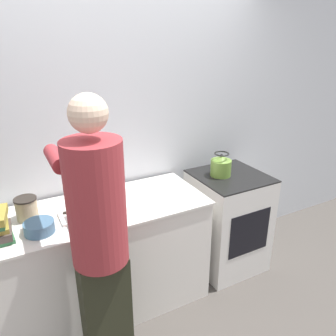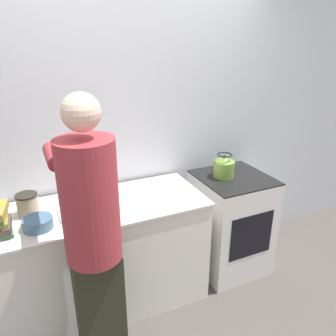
{
  "view_description": "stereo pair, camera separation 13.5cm",
  "coord_description": "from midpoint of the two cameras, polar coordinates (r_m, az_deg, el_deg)",
  "views": [
    {
      "loc": [
        -0.89,
        -1.77,
        2.05
      ],
      "look_at": [
        0.18,
        0.22,
        1.15
      ],
      "focal_mm": 35.0,
      "sensor_mm": 36.0,
      "label": 1
    },
    {
      "loc": [
        -0.76,
        -1.83,
        2.05
      ],
      "look_at": [
        0.18,
        0.22,
        1.15
      ],
      "focal_mm": 35.0,
      "sensor_mm": 36.0,
      "label": 2
    }
  ],
  "objects": [
    {
      "name": "ground_plane",
      "position": [
        2.85,
        -0.07,
        -24.19
      ],
      "size": [
        12.0,
        12.0,
        0.0
      ],
      "primitive_type": "plane",
      "color": "#4C4742"
    },
    {
      "name": "wall_back",
      "position": [
        2.74,
        -6.24,
        5.74
      ],
      "size": [
        8.0,
        0.05,
        2.6
      ],
      "color": "silver",
      "rests_on": "ground_plane"
    },
    {
      "name": "counter",
      "position": [
        2.7,
        -10.04,
        -15.0
      ],
      "size": [
        1.63,
        0.66,
        0.9
      ],
      "color": "silver",
      "rests_on": "ground_plane"
    },
    {
      "name": "oven",
      "position": [
        3.13,
        12.0,
        -9.32
      ],
      "size": [
        0.6,
        0.61,
        0.92
      ],
      "color": "silver",
      "rests_on": "ground_plane"
    },
    {
      "name": "person",
      "position": [
        1.95,
        -10.99,
        -11.59
      ],
      "size": [
        0.36,
        0.6,
        1.81
      ],
      "color": "#282A1B",
      "rests_on": "ground_plane"
    },
    {
      "name": "cutting_board",
      "position": [
        2.4,
        -13.45,
        -7.45
      ],
      "size": [
        0.29,
        0.2,
        0.02
      ],
      "color": "silver",
      "rests_on": "counter"
    },
    {
      "name": "knife",
      "position": [
        2.4,
        -14.02,
        -7.12
      ],
      "size": [
        0.21,
        0.12,
        0.01
      ],
      "rotation": [
        0.0,
        0.0,
        -0.42
      ],
      "color": "silver",
      "rests_on": "cutting_board"
    },
    {
      "name": "kettle",
      "position": [
        2.87,
        11.06,
        0.12
      ],
      "size": [
        0.18,
        0.18,
        0.21
      ],
      "color": "olive",
      "rests_on": "oven"
    },
    {
      "name": "bowl_prep",
      "position": [
        2.28,
        -20.15,
        -9.02
      ],
      "size": [
        0.19,
        0.19,
        0.07
      ],
      "color": "#426684",
      "rests_on": "counter"
    },
    {
      "name": "canister_jar",
      "position": [
        2.46,
        -21.84,
        -5.93
      ],
      "size": [
        0.15,
        0.15,
        0.15
      ],
      "color": "tan",
      "rests_on": "counter"
    }
  ]
}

